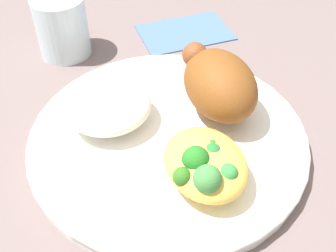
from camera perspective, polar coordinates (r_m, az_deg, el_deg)
ground_plane at (r=0.47m, az=0.00°, el=-2.57°), size 2.00×2.00×0.00m
plate at (r=0.47m, az=0.00°, el=-1.70°), size 0.30×0.30×0.02m
roasted_chicken at (r=0.47m, az=6.79°, el=5.64°), size 0.11×0.07×0.07m
rice_pile at (r=0.47m, az=-7.97°, el=2.68°), size 0.09×0.09×0.04m
mac_cheese_with_broccoli at (r=0.41m, az=5.02°, el=-5.01°), size 0.10×0.08×0.05m
water_glass at (r=0.61m, az=-13.99°, el=12.80°), size 0.07×0.07×0.08m
napkin at (r=0.66m, az=2.29°, el=12.45°), size 0.09×0.14×0.00m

